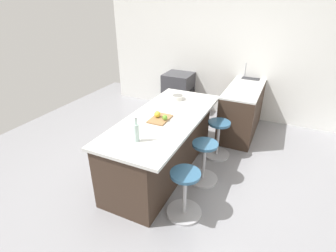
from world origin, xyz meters
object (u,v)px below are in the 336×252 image
object	(u,v)px
apple_green	(165,117)
fruit_bowl	(178,97)
stool_by_window	(218,140)
stool_middle	(204,163)
water_bottle	(136,132)
cutting_board	(160,119)
kitchen_island	(162,143)
stool_near_camera	(185,195)
oven_range	(178,93)
apple_yellow	(157,114)

from	to	relation	value
apple_green	fruit_bowl	size ratio (longest dim) A/B	0.34
stool_by_window	apple_green	xyz separation A→B (m)	(0.86, -0.55, 0.66)
stool_middle	apple_green	xyz separation A→B (m)	(0.13, -0.55, 0.66)
stool_middle	water_bottle	size ratio (longest dim) A/B	1.99
cutting_board	kitchen_island	bearing A→B (deg)	-165.93
kitchen_island	stool_middle	xyz separation A→B (m)	(-0.00, 0.66, -0.16)
stool_middle	stool_by_window	bearing A→B (deg)	180.00
stool_near_camera	cutting_board	world-z (taller)	cutting_board
apple_green	fruit_bowl	world-z (taller)	apple_green
stool_near_camera	water_bottle	distance (m)	0.96
stool_near_camera	kitchen_island	bearing A→B (deg)	-137.76
water_bottle	kitchen_island	bearing A→B (deg)	-176.53
oven_range	kitchen_island	world-z (taller)	kitchen_island
kitchen_island	apple_yellow	world-z (taller)	apple_yellow
apple_green	apple_yellow	xyz separation A→B (m)	(-0.03, -0.13, 0.01)
kitchen_island	water_bottle	world-z (taller)	water_bottle
oven_range	stool_near_camera	xyz separation A→B (m)	(2.93, 1.34, -0.15)
oven_range	kitchen_island	bearing A→B (deg)	17.18
kitchen_island	stool_by_window	bearing A→B (deg)	137.76
apple_green	stool_by_window	bearing A→B (deg)	147.08
stool_near_camera	water_bottle	xyz separation A→B (m)	(0.02, -0.62, 0.73)
stool_middle	oven_range	bearing A→B (deg)	-148.56
stool_near_camera	cutting_board	bearing A→B (deg)	-134.43
kitchen_island	fruit_bowl	distance (m)	0.86
stool_middle	apple_green	distance (m)	0.87
apple_green	fruit_bowl	xyz separation A→B (m)	(-0.83, -0.17, -0.02)
cutting_board	stool_near_camera	bearing A→B (deg)	45.57
cutting_board	apple_green	bearing A→B (deg)	77.51
stool_by_window	water_bottle	distance (m)	1.76
kitchen_island	oven_range	bearing A→B (deg)	-162.82
apple_yellow	oven_range	bearing A→B (deg)	-164.01
stool_by_window	water_bottle	world-z (taller)	water_bottle
stool_by_window	stool_near_camera	bearing A→B (deg)	0.00
stool_middle	stool_near_camera	distance (m)	0.73
oven_range	water_bottle	bearing A→B (deg)	13.82
apple_green	kitchen_island	bearing A→B (deg)	-138.79
apple_green	fruit_bowl	bearing A→B (deg)	-168.35
stool_near_camera	cutting_board	xyz separation A→B (m)	(-0.63, -0.64, 0.61)
fruit_bowl	stool_middle	bearing A→B (deg)	45.74
cutting_board	water_bottle	world-z (taller)	water_bottle
kitchen_island	stool_near_camera	bearing A→B (deg)	42.24
apple_yellow	fruit_bowl	xyz separation A→B (m)	(-0.80, -0.04, -0.03)
apple_yellow	water_bottle	size ratio (longest dim) A/B	0.29
water_bottle	fruit_bowl	distance (m)	1.46
kitchen_island	stool_middle	size ratio (longest dim) A/B	3.71
oven_range	apple_green	xyz separation A→B (m)	(2.32, 0.79, 0.51)
stool_near_camera	apple_yellow	xyz separation A→B (m)	(-0.64, -0.69, 0.67)
stool_near_camera	fruit_bowl	bearing A→B (deg)	-153.22
stool_middle	apple_yellow	world-z (taller)	apple_yellow
oven_range	stool_near_camera	bearing A→B (deg)	24.64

